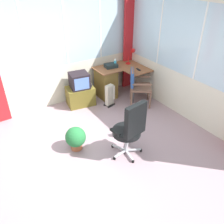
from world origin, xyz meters
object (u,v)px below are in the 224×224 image
at_px(office_chair, 130,127).
at_px(tv_remote, 139,70).
at_px(desk_lamp, 132,54).
at_px(desk, 108,82).
at_px(paper_tray, 111,66).
at_px(spray_bottle, 115,62).
at_px(wooden_armchair, 136,83).
at_px(tv_on_stand, 80,91).
at_px(potted_plant, 76,138).
at_px(space_heater, 110,95).

bearing_deg(office_chair, tv_remote, 48.34).
bearing_deg(tv_remote, desk_lamp, 81.66).
height_order(desk, desk_lamp, desk_lamp).
height_order(desk_lamp, paper_tray, desk_lamp).
bearing_deg(office_chair, desk_lamp, 52.70).
height_order(desk, spray_bottle, spray_bottle).
relative_size(paper_tray, wooden_armchair, 0.34).
xyz_separation_m(desk_lamp, tv_on_stand, (-1.50, 0.03, -0.65)).
bearing_deg(potted_plant, wooden_armchair, 20.91).
bearing_deg(tv_on_stand, space_heater, -35.96).
distance_m(desk_lamp, space_heater, 1.24).
xyz_separation_m(wooden_armchair, potted_plant, (-1.94, -0.74, -0.32)).
relative_size(tv_on_stand, space_heater, 1.50).
relative_size(spray_bottle, wooden_armchair, 0.24).
distance_m(desk, paper_tray, 0.41).
xyz_separation_m(desk_lamp, space_heater, (-0.92, -0.39, -0.73)).
bearing_deg(tv_on_stand, spray_bottle, 2.77).
xyz_separation_m(office_chair, potted_plant, (-0.72, 0.67, -0.36)).
height_order(spray_bottle, tv_on_stand, spray_bottle).
height_order(desk, tv_on_stand, tv_on_stand).
bearing_deg(tv_on_stand, paper_tray, 3.38).
bearing_deg(tv_remote, space_heater, -175.78).
bearing_deg(space_heater, potted_plant, -143.78).
xyz_separation_m(tv_remote, tv_on_stand, (-1.38, 0.46, -0.40)).
bearing_deg(desk, spray_bottle, 9.24).
bearing_deg(space_heater, paper_tray, 54.90).
relative_size(tv_remote, office_chair, 0.14).
bearing_deg(tv_on_stand, desk, 0.70).
distance_m(wooden_armchair, office_chair, 1.87).
bearing_deg(wooden_armchair, desk, 115.78).
bearing_deg(paper_tray, spray_bottle, -1.75).
relative_size(paper_tray, tv_on_stand, 0.37).
bearing_deg(desk, tv_remote, -38.18).
height_order(paper_tray, space_heater, paper_tray).
relative_size(office_chair, tv_on_stand, 1.35).
xyz_separation_m(desk, desk_lamp, (0.71, -0.03, 0.60)).
bearing_deg(desk_lamp, space_heater, -156.79).
xyz_separation_m(spray_bottle, space_heater, (-0.46, -0.47, -0.57)).
distance_m(desk, desk_lamp, 0.94).
bearing_deg(potted_plant, office_chair, -43.09).
bearing_deg(desk_lamp, wooden_armchair, -118.85).
bearing_deg(spray_bottle, wooden_armchair, -82.89).
xyz_separation_m(office_chair, space_heater, (0.67, 1.70, -0.33)).
relative_size(desk, potted_plant, 2.56).
bearing_deg(tv_on_stand, tv_remote, -18.33).
distance_m(desk, space_heater, 0.49).
xyz_separation_m(desk_lamp, spray_bottle, (-0.46, 0.08, -0.16)).
relative_size(paper_tray, potted_plant, 0.65).
bearing_deg(paper_tray, desk_lamp, -7.66).
height_order(space_heater, potted_plant, space_heater).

